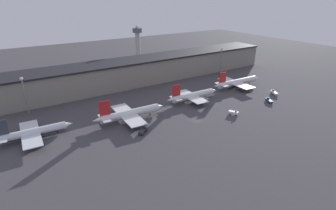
{
  "coord_description": "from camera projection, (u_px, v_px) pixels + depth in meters",
  "views": [
    {
      "loc": [
        -86.11,
        -102.92,
        66.05
      ],
      "look_at": [
        -9.27,
        15.65,
        6.0
      ],
      "focal_mm": 28.0,
      "sensor_mm": 36.0,
      "label": 1
    }
  ],
  "objects": [
    {
      "name": "airplane_3",
      "position": [
        237.0,
        82.0,
        199.78
      ],
      "size": [
        45.53,
        31.39,
        13.81
      ],
      "rotation": [
        0.0,
        0.0,
        -0.04
      ],
      "color": "silver",
      "rests_on": "ground"
    },
    {
      "name": "service_vehicle_2",
      "position": [
        274.0,
        93.0,
        185.96
      ],
      "size": [
        5.3,
        7.66,
        2.95
      ],
      "rotation": [
        0.0,
        0.0,
        1.11
      ],
      "color": "white",
      "rests_on": "ground"
    },
    {
      "name": "service_vehicle_1",
      "position": [
        143.0,
        131.0,
        134.36
      ],
      "size": [
        6.51,
        5.99,
        2.76
      ],
      "rotation": [
        0.0,
        0.0,
        0.7
      ],
      "color": "#282D38",
      "rests_on": "ground"
    },
    {
      "name": "terminal_building",
      "position": [
        134.0,
        71.0,
        206.25
      ],
      "size": [
        256.45,
        26.91,
        19.35
      ],
      "color": "gray",
      "rests_on": "ground"
    },
    {
      "name": "control_tower",
      "position": [
        138.0,
        43.0,
        252.77
      ],
      "size": [
        9.0,
        9.0,
        39.04
      ],
      "color": "#99999E",
      "rests_on": "ground"
    },
    {
      "name": "service_vehicle_0",
      "position": [
        269.0,
        100.0,
        173.07
      ],
      "size": [
        5.1,
        7.18,
        2.5
      ],
      "rotation": [
        0.0,
        0.0,
        1.12
      ],
      "color": "#195199",
      "rests_on": "ground"
    },
    {
      "name": "airplane_0",
      "position": [
        33.0,
        133.0,
        128.25
      ],
      "size": [
        37.86,
        30.7,
        12.98
      ],
      "rotation": [
        0.0,
        0.0,
        -0.04
      ],
      "color": "silver",
      "rests_on": "ground"
    },
    {
      "name": "airplane_2",
      "position": [
        193.0,
        96.0,
        174.02
      ],
      "size": [
        39.95,
        27.1,
        13.47
      ],
      "rotation": [
        0.0,
        0.0,
        -0.04
      ],
      "color": "silver",
      "rests_on": "ground"
    },
    {
      "name": "lamp_post_1",
      "position": [
        221.0,
        58.0,
        227.58
      ],
      "size": [
        1.8,
        1.8,
        23.54
      ],
      "color": "slate",
      "rests_on": "ground"
    },
    {
      "name": "airplane_1",
      "position": [
        130.0,
        114.0,
        147.66
      ],
      "size": [
        43.12,
        32.71,
        14.3
      ],
      "rotation": [
        0.0,
        0.0,
        -0.04
      ],
      "color": "silver",
      "rests_on": "ground"
    },
    {
      "name": "lamp_post_0",
      "position": [
        24.0,
        91.0,
        150.63
      ],
      "size": [
        1.8,
        1.8,
        22.86
      ],
      "color": "slate",
      "rests_on": "ground"
    },
    {
      "name": "ground",
      "position": [
        197.0,
        120.0,
        148.43
      ],
      "size": [
        600.0,
        600.0,
        0.0
      ],
      "primitive_type": "plane",
      "color": "#423F44"
    },
    {
      "name": "service_vehicle_3",
      "position": [
        234.0,
        113.0,
        154.73
      ],
      "size": [
        4.79,
        6.13,
        2.95
      ],
      "rotation": [
        0.0,
        0.0,
        -1.07
      ],
      "color": "white",
      "rests_on": "ground"
    }
  ]
}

